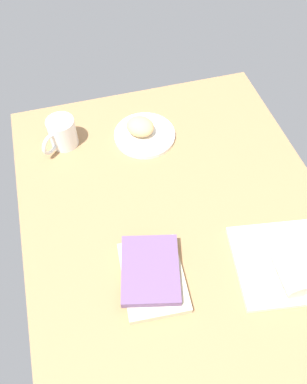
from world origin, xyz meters
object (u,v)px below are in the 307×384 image
object	(u,v)px
breakfast_wrap	(291,271)
square_plate	(280,263)
sauce_cup	(274,242)
round_plate	(145,135)
book_stack	(152,274)
scone_pastry	(140,126)
coffee_mug	(62,133)

from	to	relation	value
breakfast_wrap	square_plate	bearing A→B (deg)	-88.89
sauce_cup	breakfast_wrap	bearing A→B (deg)	-2.50
round_plate	square_plate	bearing A→B (deg)	22.43
square_plate	sauce_cup	distance (cm)	5.80
breakfast_wrap	book_stack	distance (cm)	35.25
book_stack	scone_pastry	bearing A→B (deg)	168.97
square_plate	sauce_cup	bearing A→B (deg)	177.50
scone_pastry	book_stack	xyz separation A→B (cm)	(50.73, -9.89, -1.81)
scone_pastry	coffee_mug	world-z (taller)	coffee_mug
scone_pastry	sauce_cup	bearing A→B (deg)	25.50
coffee_mug	breakfast_wrap	bearing A→B (deg)	37.92
round_plate	breakfast_wrap	xyz separation A→B (cm)	(59.62, 22.65, 4.15)
scone_pastry	breakfast_wrap	distance (cm)	65.11
breakfast_wrap	book_stack	world-z (taller)	breakfast_wrap
scone_pastry	coffee_mug	distance (cm)	25.79
round_plate	breakfast_wrap	distance (cm)	63.91
round_plate	scone_pastry	bearing A→B (deg)	-128.24
round_plate	square_plate	world-z (taller)	square_plate
round_plate	book_stack	size ratio (longest dim) A/B	0.89
round_plate	sauce_cup	world-z (taller)	sauce_cup
scone_pastry	breakfast_wrap	bearing A→B (deg)	21.50
square_plate	coffee_mug	xyz separation A→B (cm)	(-59.18, -49.65, 4.35)
breakfast_wrap	coffee_mug	world-z (taller)	coffee_mug
scone_pastry	book_stack	distance (cm)	51.71
breakfast_wrap	scone_pastry	bearing A→B (deg)	-64.89
breakfast_wrap	book_stack	xyz separation A→B (cm)	(-9.85, -33.74, -2.56)
sauce_cup	coffee_mug	size ratio (longest dim) A/B	0.43
scone_pastry	breakfast_wrap	world-z (taller)	breakfast_wrap
scone_pastry	square_plate	world-z (taller)	scone_pastry
round_plate	square_plate	distance (cm)	59.85
coffee_mug	round_plate	bearing A→B (deg)	81.80
sauce_cup	coffee_mug	xyz separation A→B (cm)	(-53.81, -49.88, 2.17)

